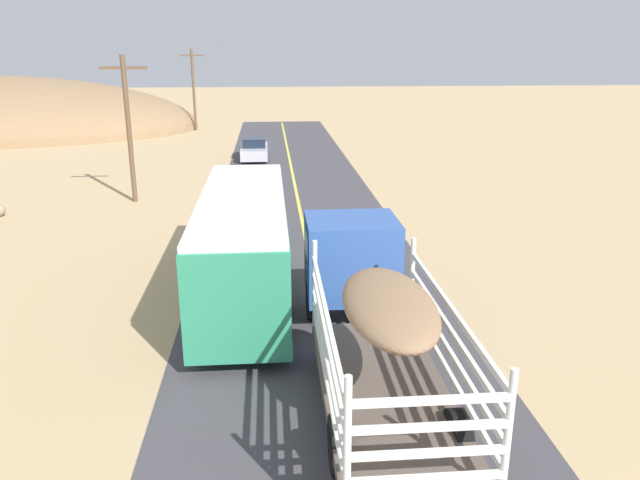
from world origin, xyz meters
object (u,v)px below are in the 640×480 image
bus (244,243)px  car_far (254,149)px  power_pole_mid (128,125)px  livestock_truck (363,287)px  power_pole_far (194,87)px

bus → car_far: bus is taller
power_pole_mid → bus: bearing=-65.2°
bus → car_far: 24.79m
livestock_truck → power_pole_mid: (-8.98, 16.85, 2.03)m
livestock_truck → power_pole_far: 45.75m
livestock_truck → power_pole_mid: size_ratio=1.37×
car_far → power_pole_far: power_pole_far is taller
car_far → power_pole_mid: size_ratio=0.62×
livestock_truck → bus: bearing=127.4°
car_far → power_pole_mid: 13.58m
livestock_truck → power_pole_far: bearing=101.3°
car_far → power_pole_far: 17.38m
bus → power_pole_mid: (-5.94, 12.88, 2.08)m
power_pole_mid → power_pole_far: size_ratio=0.97×
livestock_truck → car_far: size_ratio=2.20×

